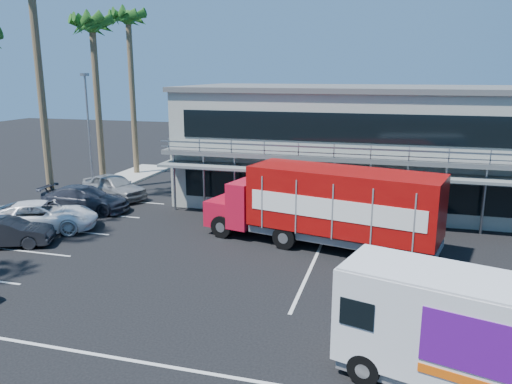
# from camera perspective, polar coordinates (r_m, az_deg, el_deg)

# --- Properties ---
(ground) EXTENTS (120.00, 120.00, 0.00)m
(ground) POSITION_cam_1_polar(r_m,az_deg,el_deg) (19.92, -0.66, -10.58)
(ground) COLOR black
(ground) RESTS_ON ground
(building) EXTENTS (22.40, 12.00, 7.30)m
(building) POSITION_cam_1_polar(r_m,az_deg,el_deg) (32.77, 11.84, 5.37)
(building) COLOR gray
(building) RESTS_ON ground
(curb_strip) EXTENTS (3.00, 32.00, 0.16)m
(curb_strip) POSITION_cam_1_polar(r_m,az_deg,el_deg) (31.93, -24.14, -2.31)
(curb_strip) COLOR #A5A399
(curb_strip) RESTS_ON ground
(palm_e) EXTENTS (2.80, 2.80, 12.25)m
(palm_e) POSITION_cam_1_polar(r_m,az_deg,el_deg) (36.42, -18.16, 16.71)
(palm_e) COLOR brown
(palm_e) RESTS_ON ground
(palm_f) EXTENTS (2.80, 2.80, 13.25)m
(palm_f) POSITION_cam_1_polar(r_m,az_deg,el_deg) (41.38, -14.36, 17.73)
(palm_f) COLOR brown
(palm_f) RESTS_ON ground
(light_pole_far) EXTENTS (0.50, 0.25, 8.09)m
(light_pole_far) POSITION_cam_1_polar(r_m,az_deg,el_deg) (34.58, -18.56, 6.79)
(light_pole_far) COLOR gray
(light_pole_far) RESTS_ON ground
(red_truck) EXTENTS (11.65, 5.11, 3.82)m
(red_truck) POSITION_cam_1_polar(r_m,az_deg,el_deg) (23.59, 8.11, -1.43)
(red_truck) COLOR #B50E26
(red_truck) RESTS_ON ground
(white_van) EXTENTS (6.87, 3.94, 3.18)m
(white_van) POSITION_cam_1_polar(r_m,az_deg,el_deg) (14.18, 23.06, -14.71)
(white_van) COLOR silver
(white_van) RESTS_ON ground
(parked_car_b) EXTENTS (4.44, 2.94, 1.38)m
(parked_car_b) POSITION_cam_1_polar(r_m,az_deg,el_deg) (26.72, -26.62, -4.14)
(parked_car_b) COLOR black
(parked_car_b) RESTS_ON ground
(parked_car_c) EXTENTS (6.23, 4.59, 1.57)m
(parked_car_c) POSITION_cam_1_polar(r_m,az_deg,el_deg) (28.49, -23.31, -2.56)
(parked_car_c) COLOR white
(parked_car_c) RESTS_ON ground
(parked_car_d) EXTENTS (5.44, 2.55, 1.54)m
(parked_car_d) POSITION_cam_1_polar(r_m,az_deg,el_deg) (31.50, -18.92, -0.76)
(parked_car_d) COLOR #2B2E39
(parked_car_d) RESTS_ON ground
(parked_car_e) EXTENTS (5.21, 3.45, 1.65)m
(parked_car_e) POSITION_cam_1_polar(r_m,az_deg,el_deg) (34.09, -15.92, 0.60)
(parked_car_e) COLOR gray
(parked_car_e) RESTS_ON ground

